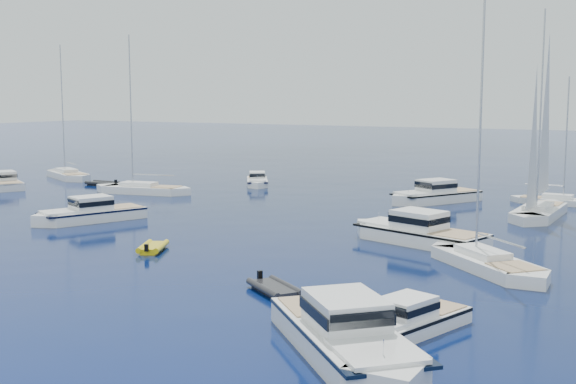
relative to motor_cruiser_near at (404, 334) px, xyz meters
name	(u,v)px	position (x,y,z in m)	size (l,w,h in m)	color
ground	(94,290)	(-16.27, -1.09, 0.00)	(400.00, 400.00, 0.00)	navy
motor_cruiser_near	(404,334)	(0.00, 0.00, 0.00)	(2.29, 7.47, 1.96)	white
motor_cruiser_right	(347,355)	(-1.01, -3.51, 0.00)	(3.41, 11.15, 2.93)	silver
motor_cruiser_left	(89,221)	(-31.39, 14.23, 0.00)	(2.96, 9.67, 2.54)	white
motor_cruiser_centre	(416,243)	(-5.87, 18.56, 0.00)	(3.31, 10.81, 2.84)	white
motor_cruiser_far_l	(5,188)	(-54.84, 25.74, 0.00)	(2.73, 8.92, 2.34)	silver
motor_cruiser_distant	(434,202)	(-10.68, 37.60, 0.00)	(3.17, 10.36, 2.72)	silver
motor_cruiser_horizon	(257,185)	(-31.99, 40.84, 0.00)	(2.26, 7.39, 1.94)	white
sailboat_mid_r	(486,269)	(0.19, 13.13, 0.00)	(2.83, 10.89, 16.00)	white
sailboat_mid_l	(143,193)	(-38.74, 29.43, 0.00)	(2.93, 11.27, 16.56)	white
sailboat_centre	(554,204)	(-0.66, 41.76, 0.00)	(2.13, 8.20, 12.05)	white
sailboat_sails_r	(539,217)	(-0.53, 33.60, 0.00)	(3.05, 11.72, 17.24)	silver
sailboat_far_l	(68,178)	(-55.78, 35.84, 0.00)	(2.94, 11.29, 16.60)	white
tender_yellow	(153,251)	(-19.78, 7.87, 0.00)	(1.75, 3.09, 0.95)	gold
tender_grey_near	(275,293)	(-7.92, 2.92, 0.00)	(1.98, 3.59, 0.95)	black
tender_grey_far	(102,185)	(-47.09, 32.46, 0.00)	(2.09, 3.85, 0.95)	black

